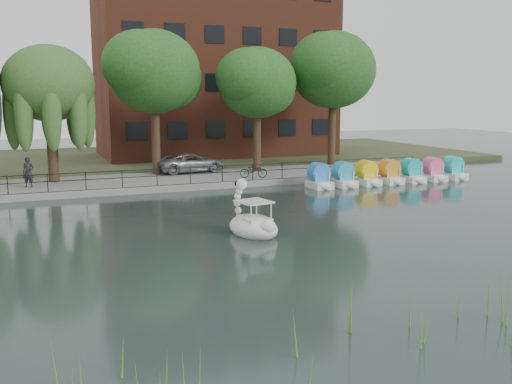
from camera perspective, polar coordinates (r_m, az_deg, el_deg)
ground_plane at (r=22.02m, az=2.68°, el=-5.04°), size 120.00×120.00×0.00m
promenade at (r=36.85m, az=-7.70°, el=1.16°), size 40.00×6.00×0.40m
kerb at (r=34.03m, az=-6.48°, el=0.49°), size 40.00×0.25×0.40m
land_strip at (r=50.44m, az=-11.64°, el=3.29°), size 60.00×22.00×0.36m
railing at (r=34.09m, az=-6.60°, el=2.10°), size 32.00×0.05×1.00m
apartment_building at (r=51.96m, az=-4.15°, el=13.78°), size 20.00×10.07×18.00m
willow_mid at (r=36.39m, az=-20.03°, el=10.12°), size 5.32×5.32×8.15m
broadleaf_center at (r=38.21m, az=-10.18°, el=11.72°), size 6.00×6.00×9.25m
broadleaf_right at (r=39.76m, az=0.10°, el=10.80°), size 5.40×5.40×8.32m
broadleaf_far at (r=43.52m, az=7.73°, el=11.95°), size 6.30×6.30×9.71m
minivan at (r=39.13m, az=-6.56°, el=3.07°), size 3.12×5.63×1.49m
bicycle at (r=36.22m, az=-0.25°, el=2.22°), size 1.18×1.82×1.00m
pedestrian at (r=34.88m, az=-21.83°, el=2.05°), size 0.84×0.71×1.98m
swan_boat at (r=23.12m, az=-0.35°, el=-3.10°), size 2.12×2.86×2.19m
pedal_boat_row at (r=37.54m, az=13.21°, el=1.77°), size 11.35×1.70×1.40m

